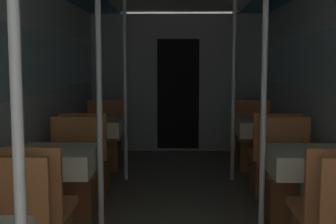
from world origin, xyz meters
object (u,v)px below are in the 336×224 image
object	(u,v)px
support_pole_left_1	(99,106)
chair_left_near_2	(87,168)
chair_left_far_1	(73,185)
chair_right_far_1	(288,186)
support_pole_right_2	(233,91)
support_pole_right_1	(264,106)
chair_left_far_2	(104,147)
support_pole_left_2	(125,91)
dining_table_right_2	(263,130)
dining_table_left_2	(96,129)
support_pole_left_0	(18,154)
chair_right_far_2	(254,148)
dining_table_right_1	(308,165)
dining_table_left_1	(56,164)
chair_right_near_2	(273,169)

from	to	relation	value
support_pole_left_1	chair_left_near_2	bearing A→B (deg)	105.38
chair_left_far_1	chair_right_far_1	size ratio (longest dim) A/B	1.00
chair_left_near_2	support_pole_right_2	world-z (taller)	support_pole_right_2
support_pole_right_1	chair_left_near_2	bearing A→B (deg)	141.58
chair_left_far_2	support_pole_left_2	world-z (taller)	support_pole_left_2
support_pole_left_2	support_pole_right_1	distance (m)	2.23
support_pole_left_2	dining_table_right_2	bearing A→B (deg)	0.00
chair_left_far_1	dining_table_left_2	distance (m)	1.30
support_pole_left_0	support_pole_left_1	bearing A→B (deg)	90.00
support_pole_left_2	chair_left_near_2	bearing A→B (deg)	-120.71
chair_left_far_2	support_pole_right_2	world-z (taller)	support_pole_right_2
support_pole_left_0	support_pole_right_2	xyz separation A→B (m)	(1.25, 3.70, 0.00)
support_pole_left_2	support_pole_right_1	size ratio (longest dim) A/B	1.00
chair_left_near_2	support_pole_right_1	bearing A→B (deg)	-38.42
support_pole_right_1	dining_table_left_2	bearing A→B (deg)	130.76
support_pole_left_2	support_pole_right_1	bearing A→B (deg)	-56.02
support_pole_left_2	chair_right_far_2	world-z (taller)	support_pole_left_2
dining_table_right_2	dining_table_right_1	bearing A→B (deg)	-90.00
chair_left_far_2	support_pole_left_2	distance (m)	1.03
dining_table_left_1	chair_left_far_2	distance (m)	2.46
chair_left_near_2	chair_right_near_2	distance (m)	1.94
dining_table_right_1	chair_right_far_2	xyz separation A→B (m)	(0.00, 2.43, -0.32)
support_pole_left_0	support_pole_left_2	size ratio (longest dim) A/B	1.00
support_pole_right_1	chair_right_near_2	size ratio (longest dim) A/B	2.40
dining_table_left_1	dining_table_left_2	bearing A→B (deg)	90.00
chair_right_far_2	support_pole_right_2	distance (m)	1.03
chair_left_far_1	chair_right_far_1	bearing A→B (deg)	-180.00
dining_table_left_1	dining_table_left_2	xyz separation A→B (m)	(0.00, 1.85, 0.00)
support_pole_left_0	chair_right_far_1	size ratio (longest dim) A/B	2.40
chair_left_far_1	dining_table_right_1	size ratio (longest dim) A/B	1.23
dining_table_right_2	support_pole_left_2	bearing A→B (deg)	180.00
dining_table_right_1	dining_table_left_1	bearing A→B (deg)	180.00
dining_table_left_1	chair_left_near_2	xyz separation A→B (m)	(0.00, 1.26, -0.32)
support_pole_left_0	support_pole_right_2	distance (m)	3.90
support_pole_left_2	chair_right_far_1	xyz separation A→B (m)	(1.59, -1.26, -0.78)
chair_left_near_2	dining_table_right_1	distance (m)	2.34
chair_right_far_1	dining_table_right_2	bearing A→B (deg)	-90.00
dining_table_left_2	chair_right_far_1	xyz separation A→B (m)	(1.94, -1.26, -0.32)
chair_right_far_1	dining_table_right_2	distance (m)	1.30
dining_table_right_1	chair_right_near_2	bearing A→B (deg)	90.00
support_pole_left_0	dining_table_left_1	bearing A→B (deg)	100.65
support_pole_right_1	chair_right_far_2	size ratio (longest dim) A/B	2.40
chair_left_near_2	chair_left_far_2	size ratio (longest dim) A/B	1.00
support_pole_left_2	support_pole_left_1	bearing A→B (deg)	-90.00
chair_left_far_2	chair_right_far_1	world-z (taller)	same
dining_table_left_1	dining_table_right_2	size ratio (longest dim) A/B	1.00
support_pole_left_0	support_pole_right_1	distance (m)	2.23
support_pole_left_1	chair_left_near_2	xyz separation A→B (m)	(-0.35, 1.26, -0.78)
dining_table_left_1	chair_right_far_2	distance (m)	3.13
support_pole_right_1	chair_left_far_2	bearing A→B (deg)	123.22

